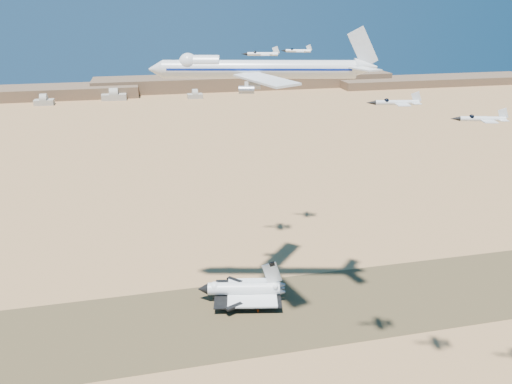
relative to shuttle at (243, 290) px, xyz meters
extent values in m
plane|color=#B2844F|center=(-9.77, -11.40, -4.76)|extent=(1200.00, 1200.00, 0.00)
cube|color=brown|center=(-9.77, -11.40, -4.73)|extent=(600.00, 50.00, 0.06)
cube|color=brown|center=(110.23, 528.60, 4.24)|extent=(420.00, 60.00, 18.00)
cube|color=brown|center=(390.23, 498.60, 0.74)|extent=(300.00, 60.00, 11.00)
cube|color=#ABA497|center=(-149.77, 458.60, -1.51)|extent=(22.00, 14.00, 6.50)
cube|color=#ABA497|center=(-69.77, 473.60, -1.01)|extent=(30.00, 15.00, 7.50)
cube|color=#ABA497|center=(30.23, 463.60, -2.01)|extent=(19.00, 12.50, 5.50)
cylinder|color=white|center=(0.08, -0.02, 0.67)|extent=(29.41, 10.56, 5.07)
cone|color=black|center=(-16.09, 3.16, 0.67)|extent=(4.93, 5.51, 4.82)
sphere|color=white|center=(-11.47, 2.26, 1.40)|extent=(4.71, 4.71, 4.71)
cube|color=white|center=(3.63, -0.71, -1.41)|extent=(23.74, 25.16, 0.81)
cube|color=black|center=(1.86, -0.36, -1.82)|extent=(30.84, 26.56, 0.45)
cube|color=white|center=(11.63, -2.29, 7.73)|extent=(8.36, 2.24, 10.43)
cylinder|color=gray|center=(-11.47, 2.26, -3.31)|extent=(0.33, 0.33, 2.90)
cylinder|color=black|center=(-11.47, 2.26, -4.26)|extent=(1.06, 0.59, 1.00)
cylinder|color=gray|center=(4.54, -5.51, -3.31)|extent=(0.33, 0.33, 2.90)
cylinder|color=black|center=(4.54, -5.51, -4.26)|extent=(1.06, 0.59, 1.00)
cylinder|color=gray|center=(6.28, 3.38, -3.31)|extent=(0.33, 0.33, 2.90)
cylinder|color=black|center=(6.28, 3.38, -4.26)|extent=(1.06, 0.59, 1.00)
cylinder|color=white|center=(4.78, -7.83, 89.79)|extent=(64.22, 20.66, 6.07)
cone|color=white|center=(-28.94, 0.08, 89.79)|extent=(6.01, 7.00, 6.07)
sphere|color=white|center=(-18.31, -2.41, 91.97)|extent=(6.26, 6.26, 6.26)
cube|color=white|center=(3.16, -23.05, 88.65)|extent=(15.53, 29.71, 0.66)
cube|color=white|center=(10.10, 6.52, 88.65)|extent=(25.18, 27.05, 0.66)
cube|color=white|center=(36.63, -21.65, 90.74)|extent=(8.01, 11.50, 0.47)
cube|color=white|center=(39.45, -9.64, 90.74)|extent=(10.95, 11.18, 0.47)
cube|color=white|center=(38.04, -15.64, 96.91)|extent=(10.69, 3.12, 13.57)
cylinder|color=gray|center=(0.98, -15.72, 85.80)|extent=(5.18, 3.49, 2.47)
cylinder|color=gray|center=(-2.82, -23.60, 85.80)|extent=(5.18, 3.49, 2.47)
cylinder|color=gray|center=(4.89, 0.92, 85.80)|extent=(5.18, 3.49, 2.47)
cylinder|color=gray|center=(4.99, 9.66, 85.80)|extent=(5.18, 3.49, 2.47)
imported|color=#F14C0E|center=(8.45, -6.88, -3.92)|extent=(0.56, 0.67, 1.56)
imported|color=#F14C0E|center=(3.93, -10.37, -3.80)|extent=(0.97, 0.98, 1.81)
imported|color=#F14C0E|center=(8.51, -8.12, -3.75)|extent=(1.25, 1.06, 1.90)
cylinder|color=white|center=(31.82, -53.54, 86.00)|extent=(11.60, 3.52, 1.35)
cone|color=black|center=(25.01, -52.22, 86.00)|extent=(2.69, 1.70, 1.25)
sphere|color=black|center=(28.98, -52.99, 86.48)|extent=(1.35, 1.35, 1.35)
cube|color=white|center=(32.76, -53.72, 85.81)|extent=(4.77, 8.20, 0.24)
cube|color=white|center=(36.54, -54.45, 86.00)|extent=(2.99, 5.13, 0.19)
cube|color=white|center=(36.73, -54.49, 87.35)|extent=(2.90, 0.79, 3.26)
cylinder|color=white|center=(47.23, -68.38, 84.08)|extent=(10.88, 4.13, 1.28)
cone|color=black|center=(40.91, -66.64, 84.08)|extent=(2.60, 1.77, 1.18)
sphere|color=black|center=(44.60, -67.66, 84.54)|extent=(1.28, 1.28, 1.28)
cube|color=white|center=(48.11, -68.63, 83.90)|extent=(5.01, 7.87, 0.23)
cube|color=white|center=(51.62, -69.59, 84.08)|extent=(3.14, 4.92, 0.18)
cube|color=white|center=(51.80, -69.64, 85.36)|extent=(2.72, 0.95, 3.08)
cylinder|color=white|center=(17.10, 38.77, 90.12)|extent=(12.88, 4.57, 1.50)
cone|color=black|center=(9.60, 40.64, 90.12)|extent=(3.05, 2.03, 1.40)
sphere|color=black|center=(13.98, 39.55, 90.66)|extent=(1.50, 1.50, 1.50)
cube|color=white|center=(18.15, 38.51, 89.90)|extent=(5.72, 9.25, 0.27)
cube|color=white|center=(22.32, 37.48, 90.12)|extent=(3.59, 5.78, 0.21)
cube|color=white|center=(22.53, 37.43, 91.62)|extent=(3.22, 1.04, 3.64)
cylinder|color=white|center=(36.88, 51.59, 89.90)|extent=(11.08, 4.93, 1.32)
cone|color=black|center=(30.48, 53.80, 89.90)|extent=(2.71, 1.95, 1.22)
sphere|color=black|center=(34.21, 52.51, 90.37)|extent=(1.32, 1.32, 1.32)
cube|color=white|center=(37.77, 51.28, 89.71)|extent=(5.56, 8.18, 0.23)
cube|color=white|center=(41.32, 50.06, 89.90)|extent=(3.49, 5.11, 0.19)
cube|color=white|center=(41.49, 50.00, 91.21)|extent=(2.76, 1.15, 3.18)
camera|label=1|loc=(-33.71, -174.00, 111.21)|focal=35.00mm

